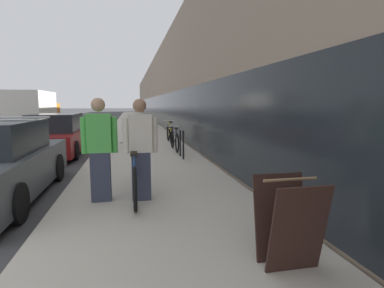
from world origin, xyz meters
The scene contains 11 objects.
sidewalk_slab centered at (4.94, 21.00, 0.06)m, with size 3.42×70.00×0.12m.
storefront_facade centered at (11.68, 29.00, 2.88)m, with size 10.01×70.00×5.77m.
tandem_bicycle centered at (4.53, 2.05, 0.48)m, with size 0.52×2.46×0.86m.
person_rider centered at (4.65, 1.74, 0.97)m, with size 0.57×0.23×1.69m.
person_bystander centered at (3.99, 1.81, 0.97)m, with size 0.58×0.23×1.71m.
bike_rack_hoop centered at (5.98, 5.48, 0.63)m, with size 0.05×0.60×0.84m.
cruiser_bike_nearest centered at (5.97, 6.91, 0.47)m, with size 0.52×1.77×0.83m.
cruiser_bike_middle centered at (6.09, 9.08, 0.50)m, with size 0.52×1.74×0.90m.
sandwich_board_sign centered at (6.00, -0.68, 0.57)m, with size 0.56×0.56×0.90m.
vintage_roadster_curbside centered at (2.02, 7.61, 0.63)m, with size 1.73×4.23×1.38m.
moving_truck centered at (-1.98, 19.22, 1.30)m, with size 2.23×6.03×2.55m.
Camera 1 is at (4.49, -3.26, 1.73)m, focal length 28.00 mm.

